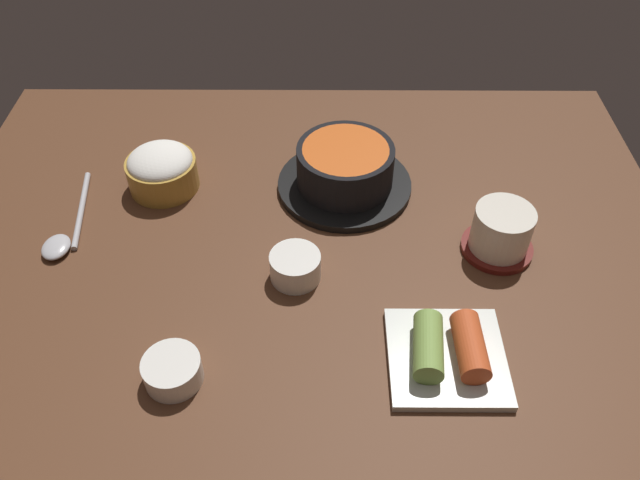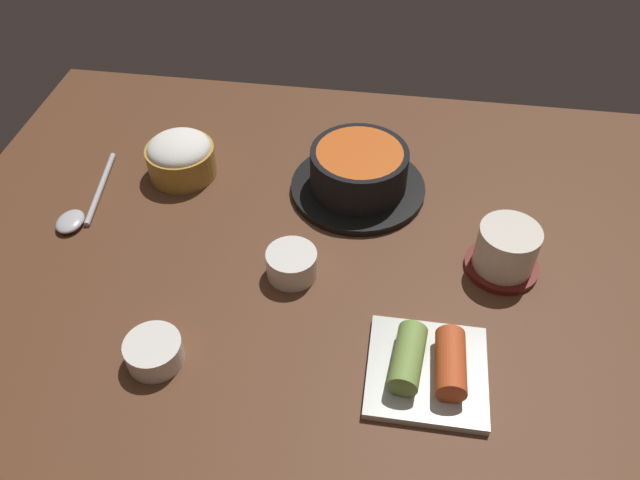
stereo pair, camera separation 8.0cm
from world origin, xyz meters
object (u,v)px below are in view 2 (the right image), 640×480
(kimchi_plate, at_px, (428,366))
(side_bowl_near, at_px, (154,351))
(banchan_cup_center, at_px, (292,263))
(rice_bowl, at_px, (181,156))
(stone_pot, at_px, (359,173))
(spoon, at_px, (80,210))
(tea_cup_with_saucer, at_px, (506,250))

(kimchi_plate, bearing_deg, side_bowl_near, -175.14)
(banchan_cup_center, bearing_deg, side_bowl_near, -130.35)
(rice_bowl, height_order, side_bowl_near, rice_bowl)
(stone_pot, height_order, kimchi_plate, stone_pot)
(rice_bowl, bearing_deg, spoon, -136.86)
(stone_pot, relative_size, spoon, 1.09)
(banchan_cup_center, bearing_deg, kimchi_plate, -35.84)
(stone_pot, height_order, banchan_cup_center, stone_pot)
(banchan_cup_center, relative_size, spoon, 0.36)
(stone_pot, xyz_separation_m, side_bowl_near, (-0.19, -0.32, -0.02))
(tea_cup_with_saucer, distance_m, side_bowl_near, 0.44)
(stone_pot, distance_m, spoon, 0.39)
(rice_bowl, xyz_separation_m, banchan_cup_center, (0.20, -0.17, -0.01))
(stone_pot, bearing_deg, side_bowl_near, -120.83)
(side_bowl_near, bearing_deg, spoon, 130.08)
(rice_bowl, bearing_deg, tea_cup_with_saucer, -15.40)
(tea_cup_with_saucer, bearing_deg, side_bowl_near, -152.99)
(stone_pot, relative_size, tea_cup_with_saucer, 2.07)
(tea_cup_with_saucer, xyz_separation_m, side_bowl_near, (-0.39, -0.20, -0.02))
(side_bowl_near, bearing_deg, rice_bowl, 101.88)
(rice_bowl, distance_m, banchan_cup_center, 0.26)
(banchan_cup_center, bearing_deg, tea_cup_with_saucer, 10.48)
(tea_cup_with_saucer, distance_m, kimchi_plate, 0.20)
(spoon, bearing_deg, stone_pot, 15.71)
(banchan_cup_center, distance_m, spoon, 0.32)
(rice_bowl, distance_m, side_bowl_near, 0.33)
(tea_cup_with_saucer, bearing_deg, banchan_cup_center, -169.52)
(kimchi_plate, height_order, side_bowl_near, kimchi_plate)
(stone_pot, xyz_separation_m, rice_bowl, (-0.26, 0.00, -0.00))
(side_bowl_near, distance_m, spoon, 0.28)
(spoon, bearing_deg, side_bowl_near, -49.92)
(rice_bowl, height_order, spoon, rice_bowl)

